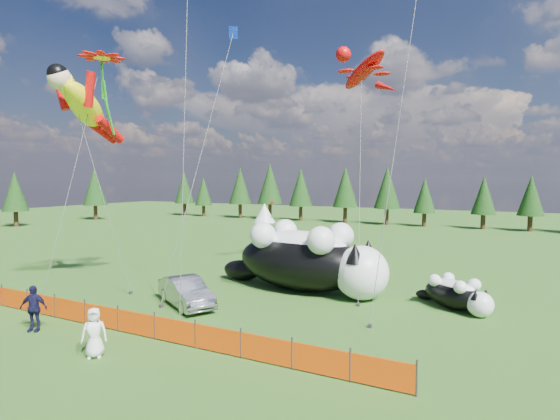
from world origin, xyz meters
The scene contains 13 objects.
ground centered at (0.00, 0.00, 0.00)m, with size 160.00×160.00×0.00m, color #0B3309.
safety_fence centered at (0.00, -3.00, 0.50)m, with size 22.06×0.06×1.10m.
tree_line centered at (0.00, 45.00, 4.00)m, with size 90.00×4.00×8.00m, color black, non-canonical shape.
festival_tents centered at (11.00, 40.00, 1.40)m, with size 50.00×3.20×2.80m, color white, non-canonical shape.
cat_large centered at (3.33, 6.68, 1.84)m, with size 10.73×4.67×3.88m.
cat_small centered at (11.20, 6.71, 0.76)m, with size 3.84×3.19×1.60m.
car centered at (-0.87, 1.21, 0.71)m, with size 1.51×4.32×1.42m, color #A8A8AD.
spectator_c centered at (-4.17, -4.56, 0.96)m, with size 1.13×0.58×1.93m, color #131233.
spectator_e centered at (0.32, -5.28, 0.89)m, with size 0.87×0.57×1.78m, color white.
superhero_kite centered at (-7.09, 0.67, 10.21)m, with size 5.82×6.00×12.41m.
gecko_kite centered at (5.00, 11.66, 13.16)m, with size 6.62×9.81×15.07m.
flower_kite centered at (-6.40, 1.24, 12.70)m, with size 2.67×4.90×13.21m.
diamond_kite_a centered at (-1.27, 5.86, 13.89)m, with size 1.07×6.24×15.94m.
Camera 1 is at (13.05, -15.72, 6.30)m, focal length 28.00 mm.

